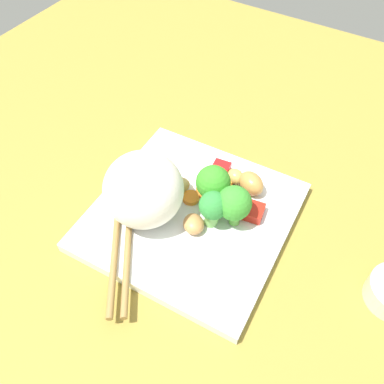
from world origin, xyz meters
TOP-DOWN VIEW (x-y plane):
  - ground_plane at (0.00, 0.00)cm, footprint 110.00×110.00cm
  - square_plate at (0.00, 0.00)cm, footprint 24.32×24.32cm
  - rice_mound at (2.84, -4.78)cm, footprint 13.37×13.37cm
  - broccoli_floret_0 at (-1.44, 4.95)cm, footprint 4.19×4.19cm
  - broccoli_floret_1 at (0.27, 2.97)cm, footprint 3.45×3.45cm
  - broccoli_floret_2 at (-3.00, 1.30)cm, footprint 4.29×4.29cm
  - carrot_slice_0 at (-1.81, -1.16)cm, footprint 2.82×2.82cm
  - carrot_slice_1 at (-4.62, 3.57)cm, footprint 2.44×2.44cm
  - carrot_slice_2 at (-6.17, -1.05)cm, footprint 2.23×2.23cm
  - carrot_slice_3 at (-4.03, -0.42)cm, footprint 3.99×3.99cm
  - carrot_slice_4 at (-5.59, 1.39)cm, footprint 3.55×3.55cm
  - pepper_chunk_0 at (-7.82, 0.15)cm, footprint 1.96×2.45cm
  - pepper_chunk_1 at (-3.59, 6.42)cm, footprint 3.02×3.45cm
  - chicken_piece_0 at (-7.45, 2.25)cm, footprint 2.72×2.97cm
  - chicken_piece_1 at (1.87, 1.44)cm, footprint 3.87×3.85cm
  - chicken_piece_2 at (-7.07, 4.71)cm, footprint 4.12×4.56cm
  - chicken_piece_3 at (-2.29, -3.26)cm, footprint 3.57×3.54cm
  - chopstick_pair at (6.73, -5.57)cm, footprint 19.46×14.07cm

SIDE VIEW (x-z plane):
  - ground_plane at x=0.00cm, z-range -2.00..0.00cm
  - square_plate at x=0.00cm, z-range 0.00..1.44cm
  - carrot_slice_3 at x=-4.03cm, z-range 1.44..1.88cm
  - carrot_slice_0 at x=-1.81cm, z-range 1.44..2.06cm
  - carrot_slice_2 at x=-6.17cm, z-range 1.44..2.07cm
  - carrot_slice_1 at x=-4.62cm, z-range 1.44..2.13cm
  - chopstick_pair at x=6.73cm, z-range 1.44..2.21cm
  - carrot_slice_4 at x=-5.59cm, z-range 1.44..2.21cm
  - pepper_chunk_1 at x=-3.59cm, z-range 1.44..2.79cm
  - pepper_chunk_0 at x=-7.82cm, z-range 1.44..3.13cm
  - chicken_piece_1 at x=1.87cm, z-range 1.44..3.26cm
  - chicken_piece_0 at x=-7.45cm, z-range 1.44..3.35cm
  - chicken_piece_3 at x=-2.29cm, z-range 1.44..3.49cm
  - chicken_piece_2 at x=-7.07cm, z-range 1.44..4.21cm
  - broccoli_floret_1 at x=0.27cm, z-range 1.96..7.28cm
  - broccoli_floret_2 at x=-3.00cm, z-range 1.96..7.76cm
  - broccoli_floret_0 at x=-1.44cm, z-range 2.04..7.86cm
  - rice_mound at x=2.84cm, z-range 1.44..10.46cm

